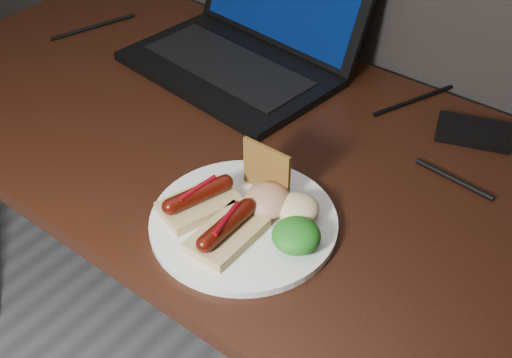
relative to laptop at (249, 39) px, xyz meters
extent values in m
cube|color=black|center=(0.13, -0.21, -0.07)|extent=(1.40, 0.70, 0.03)
cube|color=black|center=(-0.52, 0.09, -0.44)|extent=(0.05, 0.05, 0.72)
cube|color=black|center=(-0.01, -0.06, -0.04)|extent=(0.44, 0.30, 0.02)
cube|color=black|center=(-0.01, -0.06, -0.03)|extent=(0.36, 0.18, 0.00)
cube|color=black|center=(0.47, 0.04, -0.05)|extent=(0.14, 0.12, 0.02)
cylinder|color=black|center=(0.14, -0.15, -0.05)|extent=(0.10, 0.16, 0.01)
cylinder|color=black|center=(0.34, 0.09, -0.05)|extent=(0.09, 0.21, 0.01)
cylinder|color=black|center=(0.50, -0.09, -0.05)|extent=(0.14, 0.02, 0.01)
cylinder|color=black|center=(-0.37, -0.10, -0.05)|extent=(0.07, 0.19, 0.01)
cylinder|color=white|center=(0.29, -0.38, -0.05)|extent=(0.36, 0.36, 0.01)
cube|color=#E3C585|center=(0.22, -0.40, -0.03)|extent=(0.10, 0.13, 0.02)
cylinder|color=#541105|center=(0.22, -0.40, -0.01)|extent=(0.05, 0.10, 0.02)
sphere|color=#541105|center=(0.21, -0.45, -0.01)|extent=(0.02, 0.02, 0.02)
sphere|color=#541105|center=(0.24, -0.36, -0.01)|extent=(0.02, 0.02, 0.02)
cylinder|color=maroon|center=(0.22, -0.40, 0.00)|extent=(0.01, 0.07, 0.01)
cube|color=#E3C585|center=(0.30, -0.43, -0.03)|extent=(0.07, 0.12, 0.02)
cylinder|color=#541105|center=(0.30, -0.43, -0.01)|extent=(0.03, 0.10, 0.02)
sphere|color=#541105|center=(0.30, -0.47, -0.01)|extent=(0.03, 0.02, 0.02)
sphere|color=#541105|center=(0.30, -0.38, -0.01)|extent=(0.03, 0.02, 0.02)
cylinder|color=maroon|center=(0.30, -0.43, 0.00)|extent=(0.02, 0.07, 0.01)
cube|color=olive|center=(0.28, -0.31, 0.00)|extent=(0.09, 0.01, 0.08)
ellipsoid|color=#1D5F13|center=(0.38, -0.38, -0.02)|extent=(0.07, 0.07, 0.04)
ellipsoid|color=maroon|center=(0.31, -0.34, -0.02)|extent=(0.07, 0.07, 0.04)
ellipsoid|color=silver|center=(0.35, -0.33, -0.02)|extent=(0.06, 0.06, 0.04)
camera|label=1|loc=(0.73, -0.91, 0.62)|focal=45.00mm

